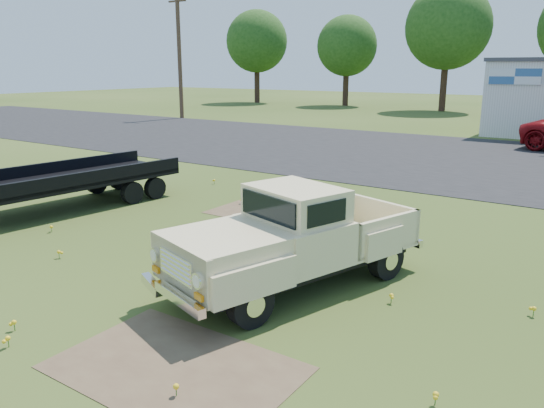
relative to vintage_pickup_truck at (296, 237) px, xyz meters
The scene contains 10 objects.
ground 1.63m from the vintage_pickup_truck, behind, with size 140.00×140.00×0.00m, color #2E4215.
asphalt_lot 15.04m from the vintage_pickup_truck, 95.27° to the left, with size 90.00×14.00×0.02m, color black.
dirt_patch_a 3.17m from the vintage_pickup_truck, 87.72° to the right, with size 3.00×2.00×0.01m, color brown.
dirt_patch_b 4.91m from the vintage_pickup_truck, 134.39° to the left, with size 2.20×1.60×0.01m, color brown.
utility_pole_west 32.29m from the vintage_pickup_truck, 136.80° to the left, with size 1.60×0.30×9.00m.
treeline_a 49.89m from the vintage_pickup_truck, 126.33° to the left, with size 6.40×6.40×9.52m.
treeline_b 45.56m from the vintage_pickup_truck, 115.32° to the left, with size 5.76×5.76×8.57m.
treeline_c 41.00m from the vintage_pickup_truck, 103.37° to the left, with size 7.04×7.04×10.47m.
vintage_pickup_truck is the anchor object (origin of this frame).
flatbed_trailer 7.86m from the vintage_pickup_truck, behind, with size 2.12×6.35×1.73m, color black, non-canonical shape.
Camera 1 is at (5.80, -7.21, 3.63)m, focal length 35.00 mm.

